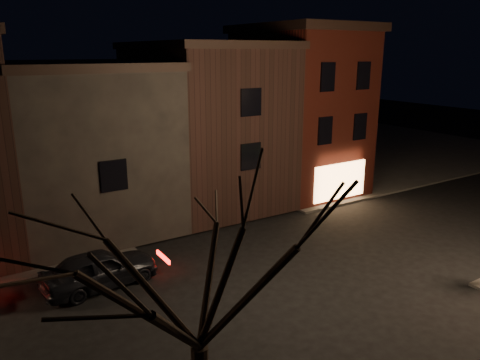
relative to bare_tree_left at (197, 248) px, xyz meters
The scene contains 7 objects.
ground 11.94m from the bare_tree_left, 41.19° to the left, with size 120.00×120.00×0.00m, color black.
sidewalk_far_right 39.27m from the bare_tree_left, 43.96° to the left, with size 30.00×30.00×0.12m, color #2D2B28.
corner_building 22.97m from the bare_tree_left, 45.84° to the left, with size 6.50×8.50×10.50m.
row_building_a 19.92m from the bare_tree_left, 61.50° to the left, with size 7.30×10.30×9.40m.
row_building_b 17.68m from the bare_tree_left, 82.67° to the left, with size 7.80×10.30×8.40m.
bare_tree_left is the anchor object (origin of this frame).
parked_car_a 10.84m from the bare_tree_left, 86.35° to the left, with size 1.80×4.48×1.53m, color black.
Camera 1 is at (-11.67, -14.34, 9.03)m, focal length 35.00 mm.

